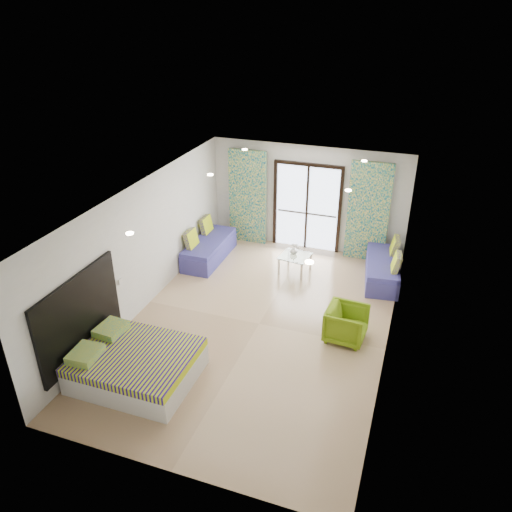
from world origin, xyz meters
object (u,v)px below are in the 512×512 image
(coffee_table, at_px, (295,257))
(armchair, at_px, (347,322))
(daybed_right, at_px, (383,269))
(daybed_left, at_px, (209,248))
(bed, at_px, (135,365))

(coffee_table, relative_size, armchair, 1.01)
(daybed_right, bearing_deg, daybed_left, 177.65)
(armchair, bearing_deg, bed, 129.61)
(daybed_left, bearing_deg, armchair, -29.88)
(bed, distance_m, coffee_table, 4.81)
(bed, bearing_deg, daybed_left, 98.14)
(daybed_right, bearing_deg, bed, -133.98)
(bed, xyz_separation_m, armchair, (3.20, 2.31, 0.09))
(daybed_right, relative_size, coffee_table, 2.51)
(daybed_left, bearing_deg, coffee_table, 1.14)
(daybed_left, height_order, coffee_table, daybed_left)
(bed, distance_m, daybed_right, 6.05)
(daybed_right, xyz_separation_m, armchair, (-0.39, -2.56, 0.10))
(coffee_table, bearing_deg, daybed_right, 9.12)
(daybed_left, bearing_deg, bed, -82.25)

